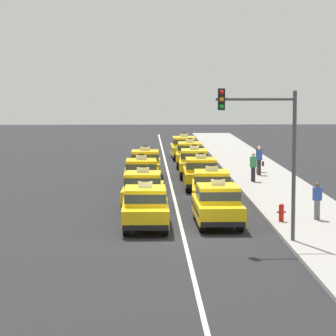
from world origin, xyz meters
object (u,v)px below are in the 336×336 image
(taxi_right_nearest, at_px, (218,204))
(taxi_left_fourth, at_px, (145,164))
(pedestrian_far_corner, at_px, (253,167))
(traffic_light_pole, at_px, (267,138))
(taxi_left_nearest, at_px, (145,207))
(taxi_left_second, at_px, (143,189))
(taxi_right_third, at_px, (201,173))
(pedestrian_near_crosswalk, at_px, (259,158))
(taxi_right_fifth, at_px, (190,154))
(taxi_right_second, at_px, (212,188))
(pedestrian_trailing, at_px, (259,161))
(fire_hydrant, at_px, (281,212))
(taxi_left_third, at_px, (141,174))
(taxi_right_sixth, at_px, (184,147))
(pedestrian_mid_block, at_px, (317,201))
(taxi_right_fourth, at_px, (194,162))

(taxi_right_nearest, bearing_deg, taxi_left_fourth, 99.84)
(taxi_right_nearest, bearing_deg, pedestrian_far_corner, 76.99)
(traffic_light_pole, bearing_deg, taxi_left_nearest, 142.00)
(traffic_light_pole, bearing_deg, taxi_left_second, 116.55)
(taxi_right_nearest, distance_m, taxi_right_third, 11.72)
(taxi_left_second, bearing_deg, pedestrian_near_crosswalk, 62.95)
(taxi_left_fourth, xyz_separation_m, taxi_right_fifth, (3.02, 6.57, 0.00))
(taxi_left_nearest, distance_m, taxi_right_second, 6.74)
(taxi_right_nearest, relative_size, taxi_right_third, 1.00)
(pedestrian_trailing, bearing_deg, taxi_right_nearest, -103.00)
(pedestrian_near_crosswalk, bearing_deg, taxi_right_second, -106.44)
(taxi_right_third, relative_size, fire_hydrant, 6.29)
(pedestrian_near_crosswalk, height_order, pedestrian_far_corner, pedestrian_near_crosswalk)
(taxi_right_second, bearing_deg, pedestrian_far_corner, 70.33)
(taxi_left_third, xyz_separation_m, pedestrian_trailing, (7.07, 5.99, 0.12))
(taxi_right_second, xyz_separation_m, taxi_right_third, (-0.10, 6.38, 0.00))
(taxi_right_sixth, height_order, fire_hydrant, taxi_right_sixth)
(taxi_left_second, xyz_separation_m, pedestrian_mid_block, (7.17, -4.28, 0.05))
(taxi_right_fifth, distance_m, taxi_right_sixth, 5.66)
(taxi_left_third, relative_size, taxi_right_fifth, 0.98)
(pedestrian_near_crosswalk, bearing_deg, taxi_left_nearest, -109.92)
(pedestrian_far_corner, bearing_deg, taxi_right_fourth, 129.79)
(taxi_right_nearest, distance_m, traffic_light_pole, 5.18)
(taxi_left_nearest, xyz_separation_m, taxi_right_fifth, (3.01, 24.08, 0.00))
(taxi_right_second, height_order, taxi_right_sixth, same)
(taxi_right_fifth, bearing_deg, taxi_left_second, -99.51)
(fire_hydrant, bearing_deg, taxi_right_fifth, 96.12)
(fire_hydrant, bearing_deg, traffic_light_pole, -106.20)
(pedestrian_trailing, distance_m, fire_hydrant, 17.06)
(fire_hydrant, bearing_deg, taxi_right_third, 102.26)
(fire_hydrant, relative_size, traffic_light_pole, 0.13)
(pedestrian_mid_block, height_order, fire_hydrant, pedestrian_mid_block)
(pedestrian_near_crosswalk, bearing_deg, taxi_right_third, -119.72)
(taxi_right_third, xyz_separation_m, pedestrian_trailing, (3.87, 5.36, 0.12))
(traffic_light_pole, bearing_deg, taxi_right_third, 94.84)
(taxi_right_second, bearing_deg, traffic_light_pole, -82.47)
(pedestrian_far_corner, bearing_deg, taxi_left_second, -124.69)
(taxi_right_nearest, xyz_separation_m, pedestrian_near_crosswalk, (4.16, 18.89, 0.10))
(pedestrian_far_corner, bearing_deg, fire_hydrant, -92.43)
(taxi_left_fourth, bearing_deg, pedestrian_far_corner, -26.71)
(taxi_right_third, xyz_separation_m, taxi_right_fifth, (0.02, 11.71, 0.00))
(taxi_right_nearest, distance_m, taxi_right_fifth, 23.43)
(pedestrian_near_crosswalk, bearing_deg, traffic_light_pole, -96.86)
(taxi_right_nearest, xyz_separation_m, taxi_right_second, (0.17, 5.35, 0.00))
(taxi_right_third, bearing_deg, taxi_left_second, -114.14)
(taxi_left_third, xyz_separation_m, pedestrian_near_crosswalk, (7.29, 7.79, 0.10))
(taxi_right_fifth, xyz_separation_m, pedestrian_near_crosswalk, (4.07, -4.54, 0.10))
(taxi_right_third, bearing_deg, pedestrian_far_corner, 33.55)
(taxi_right_nearest, distance_m, pedestrian_mid_block, 4.19)
(taxi_right_fourth, relative_size, traffic_light_pole, 0.83)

